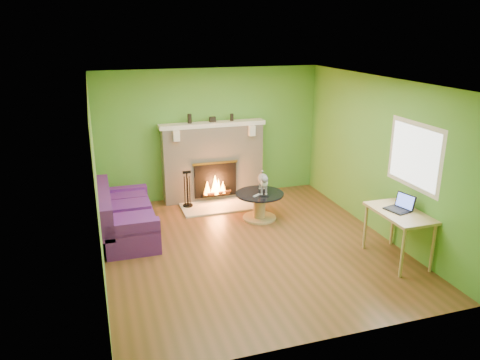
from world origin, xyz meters
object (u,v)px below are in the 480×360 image
Objects in this scene: coffee_table at (259,204)px; cat at (263,182)px; sofa at (125,217)px; desk at (400,218)px.

cat is at bearing 32.01° from coffee_table.
cat is (0.08, 0.05, 0.41)m from coffee_table.
desk is (3.81, -2.13, 0.36)m from sofa.
sofa reaches higher than coffee_table.
desk is at bearing -44.35° from cat.
sofa is 2.10× the size of coffee_table.
cat is (-1.34, 2.16, 0.01)m from desk.
cat is (2.47, 0.03, 0.37)m from sofa.
coffee_table is at bearing -0.54° from sofa.
sofa is at bearing -165.50° from cat.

